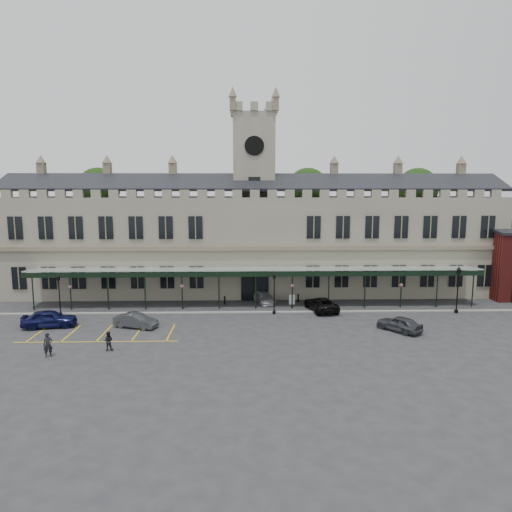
{
  "coord_description": "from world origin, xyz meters",
  "views": [
    {
      "loc": [
        -1.29,
        -41.35,
        13.0
      ],
      "look_at": [
        0.0,
        6.0,
        6.0
      ],
      "focal_mm": 32.0,
      "sensor_mm": 36.0,
      "label": 1
    }
  ],
  "objects_px": {
    "lamp_post_left": "(59,291)",
    "traffic_cone": "(388,321)",
    "clock_tower": "(254,188)",
    "person_b": "(108,341)",
    "car_right_a": "(399,324)",
    "sign_board": "(292,300)",
    "car_left_b": "(136,321)",
    "station_building": "(254,241)",
    "car_van": "(321,304)",
    "person_a": "(48,345)",
    "lamp_post_right": "(458,286)",
    "lamp_post_mid": "(274,289)",
    "car_taxi": "(264,297)",
    "car_left_a": "(49,319)"
  },
  "relations": [
    {
      "from": "person_b",
      "to": "lamp_post_mid",
      "type": "bearing_deg",
      "value": -147.29
    },
    {
      "from": "sign_board",
      "to": "car_left_b",
      "type": "height_order",
      "value": "car_left_b"
    },
    {
      "from": "car_taxi",
      "to": "person_b",
      "type": "relative_size",
      "value": 2.75
    },
    {
      "from": "car_right_a",
      "to": "clock_tower",
      "type": "bearing_deg",
      "value": -91.6
    },
    {
      "from": "sign_board",
      "to": "car_van",
      "type": "xyz_separation_m",
      "value": [
        2.84,
        -2.74,
        0.18
      ]
    },
    {
      "from": "station_building",
      "to": "car_left_a",
      "type": "xyz_separation_m",
      "value": [
        -19.7,
        -14.99,
        -5.63
      ]
    },
    {
      "from": "car_left_b",
      "to": "sign_board",
      "type": "bearing_deg",
      "value": -43.72
    },
    {
      "from": "lamp_post_left",
      "to": "car_right_a",
      "type": "distance_m",
      "value": 33.93
    },
    {
      "from": "car_left_a",
      "to": "person_b",
      "type": "bearing_deg",
      "value": -141.0
    },
    {
      "from": "traffic_cone",
      "to": "car_taxi",
      "type": "xyz_separation_m",
      "value": [
        -11.67,
        8.61,
        0.33
      ]
    },
    {
      "from": "clock_tower",
      "to": "car_right_a",
      "type": "distance_m",
      "value": 24.85
    },
    {
      "from": "station_building",
      "to": "sign_board",
      "type": "height_order",
      "value": "station_building"
    },
    {
      "from": "lamp_post_left",
      "to": "lamp_post_mid",
      "type": "xyz_separation_m",
      "value": [
        22.18,
        0.0,
        0.05
      ]
    },
    {
      "from": "traffic_cone",
      "to": "lamp_post_left",
      "type": "bearing_deg",
      "value": 173.36
    },
    {
      "from": "traffic_cone",
      "to": "car_left_a",
      "type": "xyz_separation_m",
      "value": [
        -32.37,
        -0.25,
        0.53
      ]
    },
    {
      "from": "traffic_cone",
      "to": "person_a",
      "type": "bearing_deg",
      "value": -164.64
    },
    {
      "from": "clock_tower",
      "to": "lamp_post_right",
      "type": "height_order",
      "value": "clock_tower"
    },
    {
      "from": "station_building",
      "to": "car_right_a",
      "type": "xyz_separation_m",
      "value": [
        13.0,
        -17.09,
        -5.75
      ]
    },
    {
      "from": "station_building",
      "to": "car_van",
      "type": "bearing_deg",
      "value": -54.41
    },
    {
      "from": "traffic_cone",
      "to": "car_left_b",
      "type": "bearing_deg",
      "value": -178.62
    },
    {
      "from": "traffic_cone",
      "to": "station_building",
      "type": "bearing_deg",
      "value": 130.69
    },
    {
      "from": "station_building",
      "to": "traffic_cone",
      "type": "relative_size",
      "value": 96.77
    },
    {
      "from": "sign_board",
      "to": "lamp_post_mid",
      "type": "bearing_deg",
      "value": -124.88
    },
    {
      "from": "traffic_cone",
      "to": "person_b",
      "type": "height_order",
      "value": "person_b"
    },
    {
      "from": "lamp_post_right",
      "to": "traffic_cone",
      "type": "bearing_deg",
      "value": -156.54
    },
    {
      "from": "lamp_post_left",
      "to": "car_van",
      "type": "relative_size",
      "value": 0.83
    },
    {
      "from": "sign_board",
      "to": "car_left_b",
      "type": "distance_m",
      "value": 17.71
    },
    {
      "from": "lamp_post_mid",
      "to": "lamp_post_right",
      "type": "distance_m",
      "value": 19.3
    },
    {
      "from": "person_a",
      "to": "car_right_a",
      "type": "bearing_deg",
      "value": -14.07
    },
    {
      "from": "lamp_post_mid",
      "to": "car_right_a",
      "type": "bearing_deg",
      "value": -29.1
    },
    {
      "from": "clock_tower",
      "to": "lamp_post_left",
      "type": "bearing_deg",
      "value": -151.59
    },
    {
      "from": "clock_tower",
      "to": "lamp_post_right",
      "type": "bearing_deg",
      "value": -27.75
    },
    {
      "from": "lamp_post_left",
      "to": "car_van",
      "type": "xyz_separation_m",
      "value": [
        27.3,
        1.11,
        -1.85
      ]
    },
    {
      "from": "car_left_b",
      "to": "car_van",
      "type": "bearing_deg",
      "value": -54.93
    },
    {
      "from": "clock_tower",
      "to": "car_right_a",
      "type": "xyz_separation_m",
      "value": [
        13.0,
        -17.17,
        -12.39
      ]
    },
    {
      "from": "lamp_post_left",
      "to": "person_b",
      "type": "xyz_separation_m",
      "value": [
        8.0,
        -10.55,
        -1.79
      ]
    },
    {
      "from": "car_left_a",
      "to": "car_van",
      "type": "bearing_deg",
      "value": -88.86
    },
    {
      "from": "car_van",
      "to": "clock_tower",
      "type": "bearing_deg",
      "value": -66.71
    },
    {
      "from": "car_left_a",
      "to": "person_a",
      "type": "relative_size",
      "value": 2.55
    },
    {
      "from": "lamp_post_left",
      "to": "traffic_cone",
      "type": "height_order",
      "value": "lamp_post_left"
    },
    {
      "from": "car_right_a",
      "to": "person_b",
      "type": "xyz_separation_m",
      "value": [
        -25.3,
        -4.36,
        0.08
      ]
    },
    {
      "from": "clock_tower",
      "to": "person_a",
      "type": "bearing_deg",
      "value": -125.94
    },
    {
      "from": "lamp_post_left",
      "to": "car_left_b",
      "type": "xyz_separation_m",
      "value": [
        8.8,
        -4.42,
        -1.9
      ]
    },
    {
      "from": "lamp_post_left",
      "to": "person_a",
      "type": "height_order",
      "value": "lamp_post_left"
    },
    {
      "from": "car_taxi",
      "to": "lamp_post_mid",
      "type": "bearing_deg",
      "value": -95.5
    },
    {
      "from": "sign_board",
      "to": "car_right_a",
      "type": "height_order",
      "value": "car_right_a"
    },
    {
      "from": "station_building",
      "to": "car_van",
      "type": "distance_m",
      "value": 13.33
    },
    {
      "from": "station_building",
      "to": "car_van",
      "type": "relative_size",
      "value": 11.45
    },
    {
      "from": "lamp_post_left",
      "to": "car_left_a",
      "type": "height_order",
      "value": "lamp_post_left"
    },
    {
      "from": "station_building",
      "to": "person_a",
      "type": "distance_m",
      "value": 28.69
    }
  ]
}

